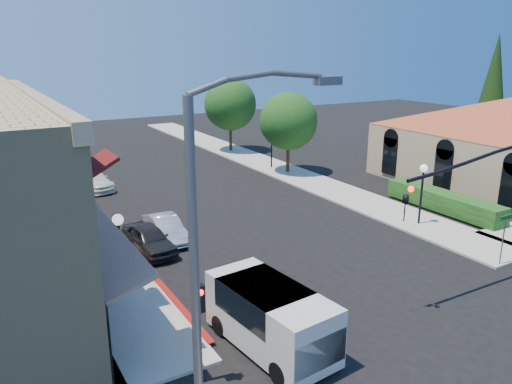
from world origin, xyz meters
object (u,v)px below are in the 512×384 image
street_tree_b (230,104)px  parked_car_b (166,229)px  conifer_far (493,87)px  lamppost_right_far (272,136)px  lamppost_right_near (423,179)px  parked_car_a (149,239)px  parked_car_c (92,180)px  parked_car_d (81,173)px  secondary_signal (199,316)px  lamppost_left_far (58,164)px  lamppost_left_near (119,234)px  white_van (272,315)px  street_name_sign (504,232)px  street_tree_a (288,121)px  cobra_streetlight (211,277)px  signal_mast_arm (503,190)px

street_tree_b → parked_car_b: bearing=-125.7°
conifer_far → lamppost_right_far: (-19.50, 6.00, -3.62)m
lamppost_right_near → parked_car_a: lamppost_right_near is taller
lamppost_right_far → parked_car_c: lamppost_right_far is taller
street_tree_b → lamppost_right_far: street_tree_b is taller
parked_car_d → secondary_signal: bearing=-95.7°
conifer_far → lamppost_left_far: bearing=173.7°
parked_car_c → lamppost_left_near: bearing=-106.2°
lamppost_left_far → white_van: size_ratio=0.70×
street_name_sign → lamppost_right_far: bearing=87.4°
street_name_sign → lamppost_left_far: bearing=128.9°
street_tree_a → lamppost_left_far: 17.36m
parked_car_a → lamppost_right_far: bearing=34.6°
street_tree_b → street_name_sign: (-1.30, -29.80, -2.85)m
secondary_signal → street_name_sign: size_ratio=1.33×
cobra_streetlight → parked_car_d: cobra_streetlight is taller
lamppost_right_near → street_tree_a: bearing=88.8°
signal_mast_arm → parked_car_d: bearing=114.8°
secondary_signal → parked_car_b: size_ratio=0.85×
lamppost_right_far → parked_car_b: lamppost_right_far is taller
cobra_streetlight → parked_car_b: bearing=73.9°
conifer_far → white_van: (-33.17, -16.05, -5.10)m
conifer_far → secondary_signal: conifer_far is taller
cobra_streetlight → lamppost_left_near: bearing=86.3°
white_van → parked_car_d: bearing=92.3°
street_tree_b → parked_car_a: size_ratio=1.73×
white_van → street_tree_b: bearing=65.1°
lamppost_right_far → parked_car_d: (-14.70, 3.54, -2.08)m
parked_car_b → secondary_signal: bearing=-104.4°
street_tree_a → lamppost_left_far: size_ratio=1.82×
signal_mast_arm → lamppost_right_far: (2.64, 22.50, -1.35)m
lamppost_left_near → parked_car_c: size_ratio=0.77×
signal_mast_arm → parked_car_a: 16.26m
parked_car_b → street_name_sign: bearing=-40.6°
parked_car_c → white_van: bearing=-95.8°
lamppost_left_far → parked_car_c: 4.47m
lamppost_left_far → white_van: 20.38m
street_tree_b → parked_car_d: (-15.00, -4.46, -3.89)m
lamppost_left_far → lamppost_right_near: bearing=-39.5°
street_tree_a → lamppost_right_far: 2.49m
street_tree_b → parked_car_b: street_tree_b is taller
secondary_signal → white_van: (2.83, 0.54, -1.06)m
lamppost_right_far → parked_car_c: size_ratio=0.77×
white_van → parked_car_b: white_van is taller
lamppost_right_far → parked_car_a: 19.00m
secondary_signal → lamppost_left_near: (-0.50, 6.59, 0.42)m
street_tree_a → lamppost_left_far: (-17.30, 0.00, -1.46)m
lamppost_right_far → signal_mast_arm: bearing=-96.7°
cobra_streetlight → street_name_sign: 17.54m
parked_car_d → parked_car_c: bearing=-85.3°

